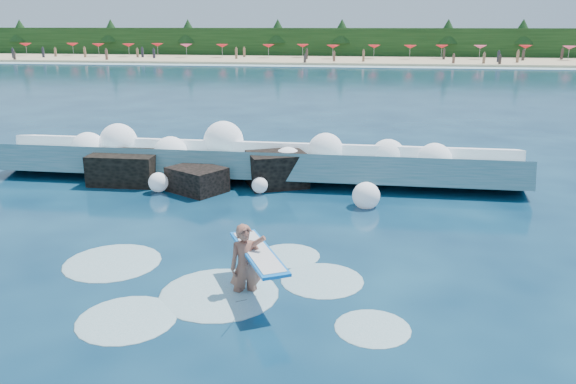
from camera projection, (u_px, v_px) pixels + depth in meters
name	position (u px, v px, depth m)	size (l,w,h in m)	color
ground	(220.00, 256.00, 14.60)	(200.00, 200.00, 0.00)	#07223B
beach	(349.00, 60.00, 88.41)	(140.00, 20.00, 0.40)	tan
wet_band	(346.00, 66.00, 78.04)	(140.00, 5.00, 0.08)	silver
treeline	(352.00, 43.00, 97.22)	(140.00, 4.00, 5.00)	black
breaking_wave	(255.00, 162.00, 21.84)	(20.02, 3.05, 1.73)	teal
rock_cluster	(194.00, 173.00, 20.85)	(8.25, 3.48, 1.45)	black
surfer_with_board	(248.00, 264.00, 12.36)	(1.79, 3.03, 1.95)	#945845
wave_spray	(241.00, 152.00, 21.68)	(14.78, 4.84, 2.18)	white
surf_foam	(205.00, 285.00, 12.95)	(8.52, 5.59, 0.13)	silver
beach_umbrellas	(352.00, 46.00, 89.70)	(112.41, 6.05, 0.50)	red
beachgoers	(355.00, 56.00, 83.74)	(107.95, 13.62, 1.93)	#3F332D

